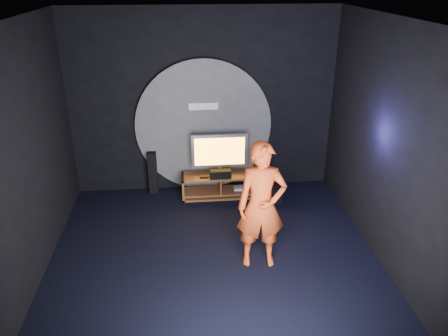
# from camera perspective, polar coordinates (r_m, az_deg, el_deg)

# --- Properties ---
(floor) EXTENTS (5.00, 5.00, 0.00)m
(floor) POSITION_cam_1_polar(r_m,az_deg,el_deg) (6.84, -1.30, -11.81)
(floor) COLOR black
(floor) RESTS_ON ground
(back_wall) EXTENTS (5.00, 0.04, 3.50)m
(back_wall) POSITION_cam_1_polar(r_m,az_deg,el_deg) (8.33, -2.75, 8.47)
(back_wall) COLOR black
(back_wall) RESTS_ON ground
(front_wall) EXTENTS (5.00, 0.04, 3.50)m
(front_wall) POSITION_cam_1_polar(r_m,az_deg,el_deg) (3.80, 1.42, -12.82)
(front_wall) COLOR black
(front_wall) RESTS_ON ground
(left_wall) EXTENTS (0.04, 5.00, 3.50)m
(left_wall) POSITION_cam_1_polar(r_m,az_deg,el_deg) (6.32, -24.69, 0.82)
(left_wall) COLOR black
(left_wall) RESTS_ON ground
(right_wall) EXTENTS (0.04, 5.00, 3.50)m
(right_wall) POSITION_cam_1_polar(r_m,az_deg,el_deg) (6.62, 20.69, 2.54)
(right_wall) COLOR black
(right_wall) RESTS_ON ground
(ceiling) EXTENTS (5.00, 5.00, 0.01)m
(ceiling) POSITION_cam_1_polar(r_m,az_deg,el_deg) (5.53, -1.66, 18.85)
(ceiling) COLOR black
(ceiling) RESTS_ON back_wall
(wall_disc_panel) EXTENTS (2.60, 0.11, 2.60)m
(wall_disc_panel) POSITION_cam_1_polar(r_m,az_deg,el_deg) (8.41, -2.67, 5.43)
(wall_disc_panel) COLOR #515156
(wall_disc_panel) RESTS_ON ground
(media_console) EXTENTS (1.47, 0.45, 0.45)m
(media_console) POSITION_cam_1_polar(r_m,az_deg,el_deg) (8.50, -0.48, -2.45)
(media_console) COLOR brown
(media_console) RESTS_ON ground
(tv) EXTENTS (1.06, 0.22, 0.80)m
(tv) POSITION_cam_1_polar(r_m,az_deg,el_deg) (8.27, -0.59, 2.04)
(tv) COLOR #ADADB4
(tv) RESTS_ON media_console
(center_speaker) EXTENTS (0.40, 0.15, 0.15)m
(center_speaker) POSITION_cam_1_polar(r_m,az_deg,el_deg) (8.24, -0.46, -0.79)
(center_speaker) COLOR black
(center_speaker) RESTS_ON media_console
(remote) EXTENTS (0.18, 0.05, 0.02)m
(remote) POSITION_cam_1_polar(r_m,az_deg,el_deg) (8.25, -2.58, -1.27)
(remote) COLOR black
(remote) RESTS_ON media_console
(tower_speaker_left) EXTENTS (0.17, 0.19, 0.85)m
(tower_speaker_left) POSITION_cam_1_polar(r_m,az_deg,el_deg) (8.67, -9.28, -0.54)
(tower_speaker_left) COLOR black
(tower_speaker_left) RESTS_ON ground
(tower_speaker_right) EXTENTS (0.17, 0.19, 0.85)m
(tower_speaker_right) POSITION_cam_1_polar(r_m,az_deg,el_deg) (8.40, 4.83, -1.12)
(tower_speaker_right) COLOR black
(tower_speaker_right) RESTS_ON ground
(subwoofer) EXTENTS (0.27, 0.27, 0.30)m
(subwoofer) POSITION_cam_1_polar(r_m,az_deg,el_deg) (8.35, 6.56, -3.48)
(subwoofer) COLOR black
(subwoofer) RESTS_ON ground
(player) EXTENTS (0.73, 0.50, 1.93)m
(player) POSITION_cam_1_polar(r_m,az_deg,el_deg) (6.28, 4.91, -4.97)
(player) COLOR #DC4A1E
(player) RESTS_ON ground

